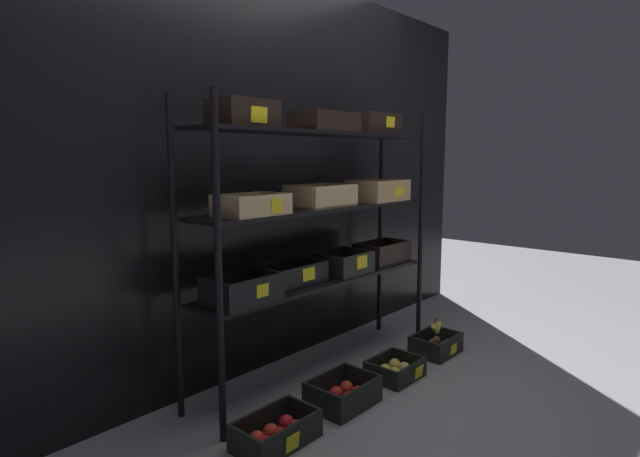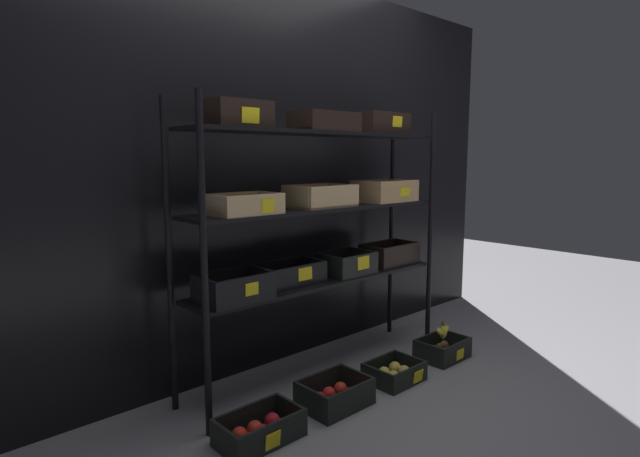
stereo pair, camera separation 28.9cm
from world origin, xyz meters
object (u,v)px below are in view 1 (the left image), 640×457
(crate_ground_left_apple_red, at_px, (343,395))
(crate_ground_kiwi, at_px, (436,346))
(crate_ground_apple_red, at_px, (276,433))
(banana_bunch_loose, at_px, (436,328))
(display_rack, at_px, (322,210))
(crate_ground_apple_gold, at_px, (395,370))

(crate_ground_left_apple_red, bearing_deg, crate_ground_kiwi, -1.23)
(crate_ground_apple_red, distance_m, banana_bunch_loose, 1.41)
(crate_ground_apple_red, xyz_separation_m, crate_ground_kiwi, (1.41, -0.02, -0.00))
(display_rack, xyz_separation_m, crate_ground_apple_red, (-0.72, -0.36, -0.91))
(crate_ground_kiwi, height_order, banana_bunch_loose, banana_bunch_loose)
(crate_ground_apple_gold, height_order, crate_ground_kiwi, crate_ground_kiwi)
(crate_ground_apple_red, relative_size, banana_bunch_loose, 2.75)
(crate_ground_apple_gold, bearing_deg, crate_ground_left_apple_red, 177.17)
(display_rack, bearing_deg, crate_ground_apple_gold, -60.86)
(crate_ground_left_apple_red, bearing_deg, display_rack, 55.56)
(banana_bunch_loose, bearing_deg, display_rack, 151.08)
(banana_bunch_loose, bearing_deg, crate_ground_apple_red, 179.20)
(crate_ground_left_apple_red, height_order, banana_bunch_loose, banana_bunch_loose)
(display_rack, bearing_deg, crate_ground_apple_red, -153.48)
(crate_ground_left_apple_red, xyz_separation_m, crate_ground_kiwi, (0.94, -0.02, -0.00))
(crate_ground_apple_gold, bearing_deg, banana_bunch_loose, -0.19)
(display_rack, xyz_separation_m, crate_ground_apple_gold, (0.21, -0.38, -0.92))
(crate_ground_apple_red, distance_m, crate_ground_kiwi, 1.41)
(display_rack, height_order, crate_ground_left_apple_red, display_rack)
(crate_ground_kiwi, distance_m, banana_bunch_loose, 0.13)
(crate_ground_apple_red, xyz_separation_m, banana_bunch_loose, (1.40, -0.02, 0.13))
(crate_ground_apple_red, bearing_deg, display_rack, 26.52)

